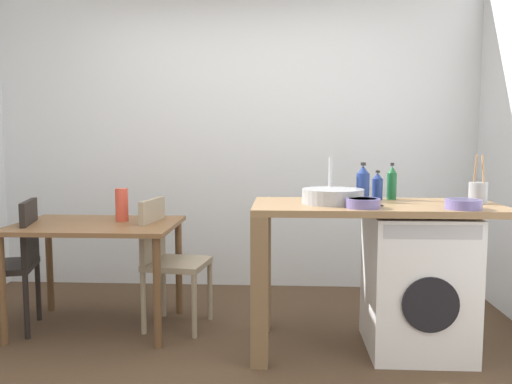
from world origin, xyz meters
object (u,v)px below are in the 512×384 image
object	(u,v)px
bottle_squat_brown	(377,187)
chair_opposite	(167,255)
utensil_crock	(478,192)
vase	(122,205)
bottle_tall_green	(363,184)
colander	(463,204)
dining_table	(97,237)
washing_machine	(417,282)
chair_person_seat	(14,258)
mixing_bowl	(363,203)
bottle_clear_small	(392,183)

from	to	relation	value
bottle_squat_brown	chair_opposite	bearing A→B (deg)	175.26
chair_opposite	utensil_crock	size ratio (longest dim) A/B	3.00
vase	bottle_tall_green	bearing A→B (deg)	-8.31
colander	dining_table	bearing A→B (deg)	168.11
chair_opposite	bottle_squat_brown	size ratio (longest dim) A/B	4.67
washing_machine	bottle_tall_green	size ratio (longest dim) A/B	3.47
dining_table	chair_person_seat	xyz separation A→B (m)	(-0.55, -0.08, -0.14)
washing_machine	mixing_bowl	size ratio (longest dim) A/B	4.33
washing_machine	utensil_crock	world-z (taller)	utensil_crock
dining_table	chair_person_seat	size ratio (longest dim) A/B	1.22
bottle_tall_green	mixing_bowl	world-z (taller)	bottle_tall_green
chair_person_seat	mixing_bowl	xyz separation A→B (m)	(2.29, -0.38, 0.44)
colander	vase	xyz separation A→B (m)	(-2.15, 0.58, -0.09)
colander	bottle_clear_small	bearing A→B (deg)	123.27
mixing_bowl	vase	xyz separation A→B (m)	(-1.59, 0.56, -0.09)
washing_machine	vase	bearing A→B (deg)	169.42
bottle_squat_brown	utensil_crock	size ratio (longest dim) A/B	0.64
washing_machine	colander	bearing A→B (deg)	-49.26
dining_table	mixing_bowl	bearing A→B (deg)	-14.93
washing_machine	bottle_clear_small	world-z (taller)	bottle_clear_small
bottle_tall_green	utensil_crock	bearing A→B (deg)	-6.19
bottle_squat_brown	colander	size ratio (longest dim) A/B	0.96
dining_table	washing_machine	bearing A→B (deg)	-7.19
dining_table	utensil_crock	world-z (taller)	utensil_crock
bottle_tall_green	dining_table	bearing A→B (deg)	175.54
chair_person_seat	utensil_crock	xyz separation A→B (m)	(3.03, -0.13, 0.48)
dining_table	chair_person_seat	distance (m)	0.57
washing_machine	colander	size ratio (longest dim) A/B	4.30
mixing_bowl	washing_machine	bearing A→B (deg)	27.94
chair_opposite	mixing_bowl	distance (m)	1.44
mixing_bowl	chair_person_seat	bearing A→B (deg)	170.49
dining_table	chair_opposite	world-z (taller)	chair_opposite
dining_table	vase	distance (m)	0.28
washing_machine	vase	xyz separation A→B (m)	(-1.96, 0.37, 0.43)
dining_table	bottle_squat_brown	bearing A→B (deg)	-1.72
colander	bottle_squat_brown	bearing A→B (deg)	133.40
utensil_crock	vase	distance (m)	2.36
mixing_bowl	vase	size ratio (longest dim) A/B	0.86
washing_machine	chair_opposite	bearing A→B (deg)	168.69
utensil_crock	colander	xyz separation A→B (m)	(-0.18, -0.27, -0.04)
chair_person_seat	mixing_bowl	size ratio (longest dim) A/B	4.53
chair_opposite	bottle_squat_brown	distance (m)	1.51
bottle_clear_small	mixing_bowl	size ratio (longest dim) A/B	1.21
dining_table	bottle_squat_brown	distance (m)	1.93
washing_machine	dining_table	bearing A→B (deg)	172.81
bottle_tall_green	bottle_clear_small	bearing A→B (deg)	29.93
dining_table	vase	bearing A→B (deg)	33.69
washing_machine	bottle_clear_small	size ratio (longest dim) A/B	3.57
washing_machine	bottle_squat_brown	distance (m)	0.65
bottle_tall_green	utensil_crock	world-z (taller)	utensil_crock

